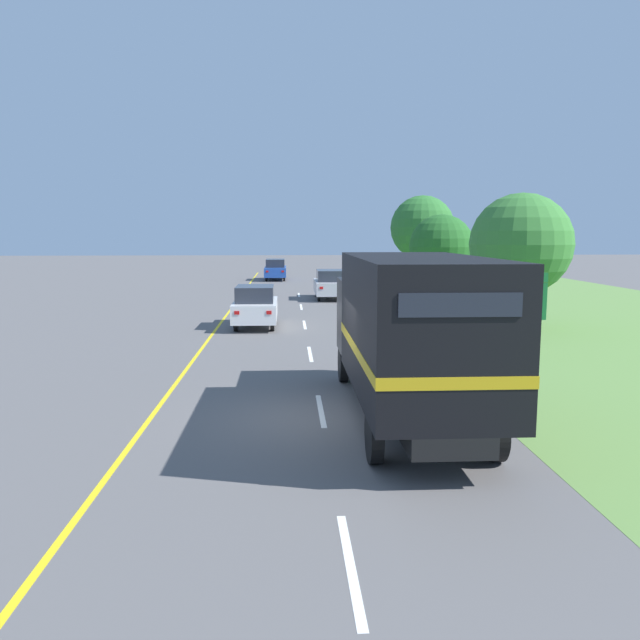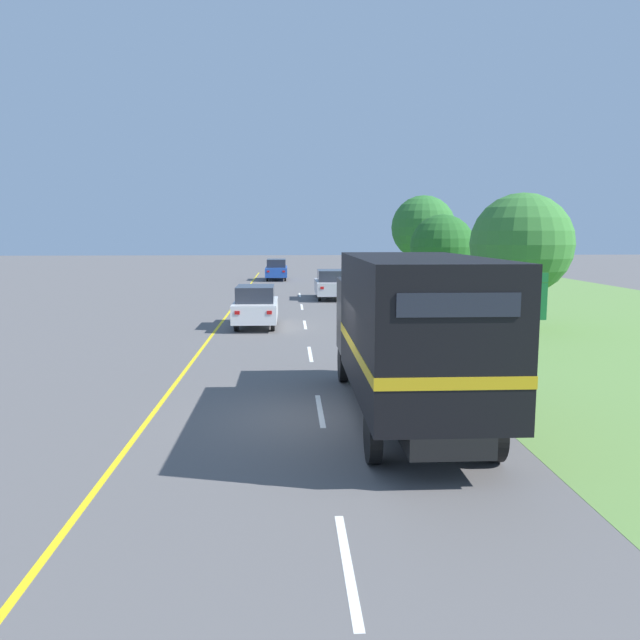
{
  "view_description": "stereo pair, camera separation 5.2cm",
  "coord_description": "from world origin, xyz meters",
  "px_view_note": "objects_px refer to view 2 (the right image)",
  "views": [
    {
      "loc": [
        -0.73,
        -12.98,
        3.95
      ],
      "look_at": [
        0.3,
        6.67,
        1.2
      ],
      "focal_mm": 35.0,
      "sensor_mm": 36.0,
      "label": 1
    },
    {
      "loc": [
        -0.68,
        -12.98,
        3.95
      ],
      "look_at": [
        0.3,
        6.67,
        1.2
      ],
      "focal_mm": 35.0,
      "sensor_mm": 36.0,
      "label": 2
    }
  ],
  "objects_px": {
    "lead_car_blue_ahead": "(277,269)",
    "roadside_tree_mid": "(442,247)",
    "lead_car_white": "(256,306)",
    "highway_sign": "(517,303)",
    "horse_trailer_truck": "(409,329)",
    "roadside_tree_far": "(423,228)",
    "roadside_tree_near": "(521,244)",
    "lead_car_silver_ahead": "(331,284)"
  },
  "relations": [
    {
      "from": "roadside_tree_far",
      "to": "lead_car_blue_ahead",
      "type": "bearing_deg",
      "value": 134.14
    },
    {
      "from": "horse_trailer_truck",
      "to": "roadside_tree_mid",
      "type": "distance_m",
      "value": 22.92
    },
    {
      "from": "lead_car_white",
      "to": "roadside_tree_far",
      "type": "height_order",
      "value": "roadside_tree_far"
    },
    {
      "from": "lead_car_silver_ahead",
      "to": "roadside_tree_far",
      "type": "xyz_separation_m",
      "value": [
        6.66,
        5.05,
        3.41
      ]
    },
    {
      "from": "roadside_tree_near",
      "to": "lead_car_white",
      "type": "bearing_deg",
      "value": 175.45
    },
    {
      "from": "lead_car_silver_ahead",
      "to": "roadside_tree_near",
      "type": "height_order",
      "value": "roadside_tree_near"
    },
    {
      "from": "lead_car_white",
      "to": "lead_car_blue_ahead",
      "type": "bearing_deg",
      "value": 89.24
    },
    {
      "from": "lead_car_white",
      "to": "lead_car_blue_ahead",
      "type": "height_order",
      "value": "lead_car_blue_ahead"
    },
    {
      "from": "lead_car_silver_ahead",
      "to": "roadside_tree_near",
      "type": "relative_size",
      "value": 0.78
    },
    {
      "from": "horse_trailer_truck",
      "to": "highway_sign",
      "type": "xyz_separation_m",
      "value": [
        5.14,
        7.65,
        -0.33
      ]
    },
    {
      "from": "highway_sign",
      "to": "lead_car_silver_ahead",
      "type": "bearing_deg",
      "value": 106.64
    },
    {
      "from": "lead_car_white",
      "to": "highway_sign",
      "type": "distance_m",
      "value": 10.83
    },
    {
      "from": "horse_trailer_truck",
      "to": "lead_car_white",
      "type": "height_order",
      "value": "horse_trailer_truck"
    },
    {
      "from": "highway_sign",
      "to": "roadside_tree_mid",
      "type": "height_order",
      "value": "roadside_tree_mid"
    },
    {
      "from": "horse_trailer_truck",
      "to": "lead_car_blue_ahead",
      "type": "height_order",
      "value": "horse_trailer_truck"
    },
    {
      "from": "lead_car_white",
      "to": "lead_car_blue_ahead",
      "type": "xyz_separation_m",
      "value": [
        0.35,
        26.77,
        0.01
      ]
    },
    {
      "from": "horse_trailer_truck",
      "to": "lead_car_silver_ahead",
      "type": "relative_size",
      "value": 1.85
    },
    {
      "from": "highway_sign",
      "to": "roadside_tree_far",
      "type": "xyz_separation_m",
      "value": [
        1.54,
        22.16,
        2.68
      ]
    },
    {
      "from": "roadside_tree_near",
      "to": "lead_car_blue_ahead",
      "type": "bearing_deg",
      "value": 111.06
    },
    {
      "from": "roadside_tree_mid",
      "to": "lead_car_blue_ahead",
      "type": "bearing_deg",
      "value": 117.83
    },
    {
      "from": "roadside_tree_mid",
      "to": "horse_trailer_truck",
      "type": "bearing_deg",
      "value": -105.48
    },
    {
      "from": "highway_sign",
      "to": "horse_trailer_truck",
      "type": "bearing_deg",
      "value": -123.89
    },
    {
      "from": "lead_car_blue_ahead",
      "to": "roadside_tree_far",
      "type": "xyz_separation_m",
      "value": [
        10.23,
        -10.54,
        3.4
      ]
    },
    {
      "from": "highway_sign",
      "to": "roadside_tree_near",
      "type": "bearing_deg",
      "value": 68.77
    },
    {
      "from": "roadside_tree_mid",
      "to": "lead_car_silver_ahead",
      "type": "bearing_deg",
      "value": 156.08
    },
    {
      "from": "horse_trailer_truck",
      "to": "roadside_tree_mid",
      "type": "xyz_separation_m",
      "value": [
        6.11,
        22.06,
        1.23
      ]
    },
    {
      "from": "lead_car_white",
      "to": "lead_car_silver_ahead",
      "type": "xyz_separation_m",
      "value": [
        3.92,
        11.18,
        0.0
      ]
    },
    {
      "from": "lead_car_white",
      "to": "roadside_tree_mid",
      "type": "relative_size",
      "value": 0.79
    },
    {
      "from": "lead_car_silver_ahead",
      "to": "roadside_tree_far",
      "type": "height_order",
      "value": "roadside_tree_far"
    },
    {
      "from": "lead_car_white",
      "to": "roadside_tree_near",
      "type": "relative_size",
      "value": 0.7
    },
    {
      "from": "highway_sign",
      "to": "lead_car_blue_ahead",
      "type": "bearing_deg",
      "value": 104.87
    },
    {
      "from": "horse_trailer_truck",
      "to": "roadside_tree_far",
      "type": "height_order",
      "value": "roadside_tree_far"
    },
    {
      "from": "roadside_tree_near",
      "to": "roadside_tree_mid",
      "type": "xyz_separation_m",
      "value": [
        -0.99,
        9.36,
        -0.3
      ]
    },
    {
      "from": "lead_car_silver_ahead",
      "to": "highway_sign",
      "type": "distance_m",
      "value": 17.88
    },
    {
      "from": "horse_trailer_truck",
      "to": "roadside_tree_mid",
      "type": "relative_size",
      "value": 1.62
    },
    {
      "from": "lead_car_blue_ahead",
      "to": "roadside_tree_near",
      "type": "distance_m",
      "value": 29.74
    },
    {
      "from": "lead_car_blue_ahead",
      "to": "lead_car_silver_ahead",
      "type": "bearing_deg",
      "value": -77.11
    },
    {
      "from": "lead_car_white",
      "to": "roadside_tree_near",
      "type": "distance_m",
      "value": 11.33
    },
    {
      "from": "lead_car_silver_ahead",
      "to": "roadside_tree_near",
      "type": "distance_m",
      "value": 14.22
    },
    {
      "from": "lead_car_silver_ahead",
      "to": "roadside_tree_near",
      "type": "bearing_deg",
      "value": -59.59
    },
    {
      "from": "lead_car_blue_ahead",
      "to": "highway_sign",
      "type": "bearing_deg",
      "value": -75.13
    },
    {
      "from": "lead_car_blue_ahead",
      "to": "roadside_tree_mid",
      "type": "height_order",
      "value": "roadside_tree_mid"
    }
  ]
}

